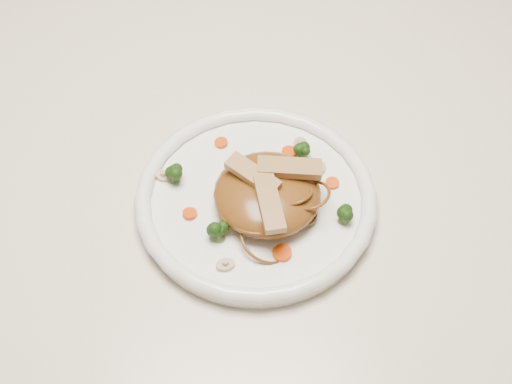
{
  "coord_description": "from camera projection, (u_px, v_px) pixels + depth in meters",
  "views": [
    {
      "loc": [
        0.02,
        -0.63,
        1.5
      ],
      "look_at": [
        0.03,
        -0.09,
        0.78
      ],
      "focal_mm": 51.9,
      "sensor_mm": 36.0,
      "label": 1
    }
  ],
  "objects": [
    {
      "name": "carrot_4",
      "position": [
        282.0,
        253.0,
        0.86
      ],
      "size": [
        0.03,
        0.03,
        0.0
      ],
      "primitive_type": "cylinder",
      "rotation": [
        0.0,
        0.0,
        -0.36
      ],
      "color": "#EE4408",
      "rests_on": "plate"
    },
    {
      "name": "mushroom_3",
      "position": [
        300.0,
        145.0,
        0.96
      ],
      "size": [
        0.03,
        0.03,
        0.01
      ],
      "primitive_type": "cylinder",
      "rotation": [
        0.0,
        0.0,
        1.63
      ],
      "color": "beige",
      "rests_on": "plate"
    },
    {
      "name": "noodle_mound",
      "position": [
        267.0,
        194.0,
        0.89
      ],
      "size": [
        0.17,
        0.17,
        0.04
      ],
      "primitive_type": "ellipsoid",
      "rotation": [
        0.0,
        0.0,
        -0.37
      ],
      "color": "brown",
      "rests_on": "plate"
    },
    {
      "name": "chicken_c",
      "position": [
        269.0,
        204.0,
        0.85
      ],
      "size": [
        0.04,
        0.08,
        0.01
      ],
      "primitive_type": "cube",
      "rotation": [
        0.0,
        0.0,
        4.87
      ],
      "color": "tan",
      "rests_on": "noodle_mound"
    },
    {
      "name": "plate",
      "position": [
        256.0,
        203.0,
        0.92
      ],
      "size": [
        0.36,
        0.36,
        0.02
      ],
      "primitive_type": "cylinder",
      "rotation": [
        0.0,
        0.0,
        0.27
      ],
      "color": "white",
      "rests_on": "table"
    },
    {
      "name": "carrot_0",
      "position": [
        289.0,
        152.0,
        0.96
      ],
      "size": [
        0.02,
        0.02,
        0.0
      ],
      "primitive_type": "cylinder",
      "rotation": [
        0.0,
        0.0,
        0.01
      ],
      "color": "#EE4408",
      "rests_on": "plate"
    },
    {
      "name": "mushroom_2",
      "position": [
        164.0,
        176.0,
        0.93
      ],
      "size": [
        0.03,
        0.03,
        0.01
      ],
      "primitive_type": "cylinder",
      "rotation": [
        0.0,
        0.0,
        -0.32
      ],
      "color": "beige",
      "rests_on": "plate"
    },
    {
      "name": "chicken_a",
      "position": [
        289.0,
        168.0,
        0.88
      ],
      "size": [
        0.08,
        0.03,
        0.01
      ],
      "primitive_type": "cube",
      "rotation": [
        0.0,
        0.0,
        -0.09
      ],
      "color": "tan",
      "rests_on": "noodle_mound"
    },
    {
      "name": "chicken_b",
      "position": [
        253.0,
        174.0,
        0.88
      ],
      "size": [
        0.07,
        0.06,
        0.01
      ],
      "primitive_type": "cube",
      "rotation": [
        0.0,
        0.0,
        2.44
      ],
      "color": "tan",
      "rests_on": "noodle_mound"
    },
    {
      "name": "broccoli_2",
      "position": [
        219.0,
        231.0,
        0.86
      ],
      "size": [
        0.03,
        0.03,
        0.03
      ],
      "primitive_type": null,
      "rotation": [
        0.0,
        0.0,
        -0.05
      ],
      "color": "#18350B",
      "rests_on": "plate"
    },
    {
      "name": "ground",
      "position": [
        238.0,
        381.0,
        1.58
      ],
      "size": [
        4.0,
        4.0,
        0.0
      ],
      "primitive_type": "plane",
      "color": "#512F1B",
      "rests_on": "ground"
    },
    {
      "name": "broccoli_0",
      "position": [
        303.0,
        150.0,
        0.94
      ],
      "size": [
        0.03,
        0.03,
        0.03
      ],
      "primitive_type": null,
      "rotation": [
        0.0,
        0.0,
        -0.14
      ],
      "color": "#18350B",
      "rests_on": "plate"
    },
    {
      "name": "carrot_3",
      "position": [
        221.0,
        143.0,
        0.97
      ],
      "size": [
        0.02,
        0.02,
        0.0
      ],
      "primitive_type": "cylinder",
      "rotation": [
        0.0,
        0.0,
        0.22
      ],
      "color": "#EE4408",
      "rests_on": "plate"
    },
    {
      "name": "carrot_2",
      "position": [
        332.0,
        183.0,
        0.93
      ],
      "size": [
        0.02,
        0.02,
        0.0
      ],
      "primitive_type": "cylinder",
      "rotation": [
        0.0,
        0.0,
        -0.34
      ],
      "color": "#EE4408",
      "rests_on": "plate"
    },
    {
      "name": "broccoli_1",
      "position": [
        174.0,
        173.0,
        0.92
      ],
      "size": [
        0.03,
        0.03,
        0.03
      ],
      "primitive_type": null,
      "rotation": [
        0.0,
        0.0,
        0.41
      ],
      "color": "#18350B",
      "rests_on": "plate"
    },
    {
      "name": "carrot_1",
      "position": [
        190.0,
        214.0,
        0.9
      ],
      "size": [
        0.02,
        0.02,
        0.0
      ],
      "primitive_type": "cylinder",
      "rotation": [
        0.0,
        0.0,
        -0.15
      ],
      "color": "#EE4408",
      "rests_on": "plate"
    },
    {
      "name": "broccoli_3",
      "position": [
        344.0,
        214.0,
        0.88
      ],
      "size": [
        0.03,
        0.03,
        0.03
      ],
      "primitive_type": null,
      "rotation": [
        0.0,
        0.0,
        -0.18
      ],
      "color": "#18350B",
      "rests_on": "plate"
    },
    {
      "name": "table",
      "position": [
        230.0,
        198.0,
        1.06
      ],
      "size": [
        1.2,
        0.8,
        0.75
      ],
      "color": "beige",
      "rests_on": "ground"
    },
    {
      "name": "mushroom_1",
      "position": [
        319.0,
        169.0,
        0.94
      ],
      "size": [
        0.03,
        0.03,
        0.01
      ],
      "primitive_type": "cylinder",
      "rotation": [
        0.0,
        0.0,
        1.07
      ],
      "color": "beige",
      "rests_on": "plate"
    },
    {
      "name": "mushroom_0",
      "position": [
        225.0,
        265.0,
        0.85
      ],
      "size": [
        0.03,
        0.03,
        0.01
      ],
      "primitive_type": "cylinder",
      "rotation": [
        0.0,
        0.0,
        0.29
      ],
      "color": "beige",
      "rests_on": "plate"
    }
  ]
}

